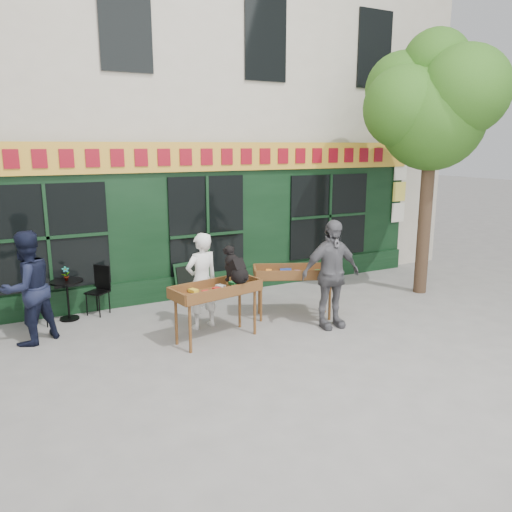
# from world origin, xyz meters

# --- Properties ---
(ground) EXTENTS (80.00, 80.00, 0.00)m
(ground) POSITION_xyz_m (0.00, 0.00, 0.00)
(ground) COLOR slate
(ground) RESTS_ON ground
(building) EXTENTS (14.00, 7.26, 10.00)m
(building) POSITION_xyz_m (0.00, 5.97, 4.97)
(building) COLOR beige
(building) RESTS_ON ground
(street_tree) EXTENTS (3.05, 2.90, 5.60)m
(street_tree) POSITION_xyz_m (4.34, 0.36, 4.11)
(street_tree) COLOR #382619
(street_tree) RESTS_ON ground
(book_cart_center) EXTENTS (1.59, 0.90, 0.99)m
(book_cart_center) POSITION_xyz_m (-0.87, -0.19, 0.82)
(book_cart_center) COLOR brown
(book_cart_center) RESTS_ON ground
(dog) EXTENTS (0.45, 0.65, 0.60)m
(dog) POSITION_xyz_m (-0.52, -0.24, 1.29)
(dog) COLOR black
(dog) RESTS_ON book_cart_center
(woman) EXTENTS (0.70, 0.53, 1.74)m
(woman) POSITION_xyz_m (-0.87, 0.46, 0.87)
(woman) COLOR white
(woman) RESTS_ON ground
(book_cart_right) EXTENTS (1.62, 1.17, 0.99)m
(book_cart_right) POSITION_xyz_m (0.90, 0.19, 0.82)
(book_cart_right) COLOR brown
(book_cart_right) RESTS_ON ground
(man_right) EXTENTS (1.18, 0.56, 1.96)m
(man_right) POSITION_xyz_m (1.20, -0.56, 0.98)
(man_right) COLOR #56565B
(man_right) RESTS_ON ground
(bistro_table) EXTENTS (0.60, 0.60, 0.76)m
(bistro_table) POSITION_xyz_m (-2.97, 2.00, 0.54)
(bistro_table) COLOR black
(bistro_table) RESTS_ON ground
(bistro_chair_left) EXTENTS (0.39, 0.38, 0.95)m
(bistro_chair_left) POSITION_xyz_m (-3.61, 1.91, 0.56)
(bistro_chair_left) COLOR black
(bistro_chair_left) RESTS_ON ground
(bistro_chair_right) EXTENTS (0.51, 0.51, 0.95)m
(bistro_chair_right) POSITION_xyz_m (-2.35, 2.11, 0.56)
(bistro_chair_right) COLOR black
(bistro_chair_right) RESTS_ON ground
(potted_plant) EXTENTS (0.16, 0.12, 0.27)m
(potted_plant) POSITION_xyz_m (-2.97, 2.00, 0.90)
(potted_plant) COLOR gray
(potted_plant) RESTS_ON bistro_table
(man_left) EXTENTS (1.16, 1.09, 1.89)m
(man_left) POSITION_xyz_m (-3.67, 1.10, 0.95)
(man_left) COLOR black
(man_left) RESTS_ON ground
(chalkboard) EXTENTS (0.58, 0.29, 0.79)m
(chalkboard) POSITION_xyz_m (-0.54, 2.19, 0.40)
(chalkboard) COLOR black
(chalkboard) RESTS_ON ground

